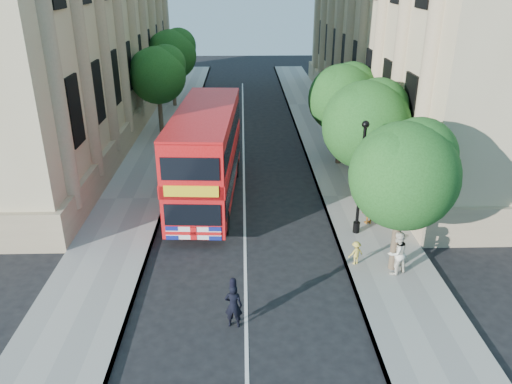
{
  "coord_description": "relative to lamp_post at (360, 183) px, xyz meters",
  "views": [
    {
      "loc": [
        -0.05,
        -13.68,
        10.76
      ],
      "look_at": [
        0.49,
        5.65,
        2.3
      ],
      "focal_mm": 35.0,
      "sensor_mm": 36.0,
      "label": 1
    }
  ],
  "objects": [
    {
      "name": "tree_right_near",
      "position": [
        0.84,
        -2.97,
        1.74
      ],
      "size": [
        4.0,
        4.0,
        6.08
      ],
      "color": "#473828",
      "rests_on": "ground"
    },
    {
      "name": "pavement_left",
      "position": [
        -10.75,
        4.0,
        -2.45
      ],
      "size": [
        3.5,
        80.0,
        0.12
      ],
      "primitive_type": "cube",
      "color": "gray",
      "rests_on": "ground"
    },
    {
      "name": "ground",
      "position": [
        -5.0,
        -6.0,
        -2.51
      ],
      "size": [
        120.0,
        120.0,
        0.0
      ],
      "primitive_type": "plane",
      "color": "black",
      "rests_on": "ground"
    },
    {
      "name": "tree_right_far",
      "position": [
        0.84,
        9.03,
        1.8
      ],
      "size": [
        4.0,
        4.0,
        6.15
      ],
      "color": "#473828",
      "rests_on": "ground"
    },
    {
      "name": "child_a",
      "position": [
        0.75,
        0.84,
        -1.77
      ],
      "size": [
        0.78,
        0.47,
        1.24
      ],
      "primitive_type": "imported",
      "rotation": [
        0.0,
        0.0,
        3.39
      ],
      "color": "orange",
      "rests_on": "pavement_right"
    },
    {
      "name": "police_constable",
      "position": [
        -5.41,
        -6.21,
        -1.71
      ],
      "size": [
        0.63,
        0.45,
        1.61
      ],
      "primitive_type": "imported",
      "rotation": [
        0.0,
        0.0,
        3.02
      ],
      "color": "black",
      "rests_on": "ground"
    },
    {
      "name": "tree_left_back",
      "position": [
        -10.96,
        24.03,
        2.2
      ],
      "size": [
        4.2,
        4.2,
        6.65
      ],
      "color": "#473828",
      "rests_on": "ground"
    },
    {
      "name": "woman_pedestrian",
      "position": [
        0.8,
        -3.35,
        -1.51
      ],
      "size": [
        1.06,
        0.98,
        1.76
      ],
      "primitive_type": "imported",
      "rotation": [
        0.0,
        0.0,
        3.6
      ],
      "color": "silver",
      "rests_on": "pavement_right"
    },
    {
      "name": "box_van",
      "position": [
        -6.91,
        9.84,
        -1.08
      ],
      "size": [
        2.4,
        5.22,
        2.92
      ],
      "rotation": [
        0.0,
        0.0,
        0.07
      ],
      "color": "black",
      "rests_on": "ground"
    },
    {
      "name": "tree_left_far",
      "position": [
        -10.96,
        16.03,
        1.93
      ],
      "size": [
        4.0,
        4.0,
        6.3
      ],
      "color": "#473828",
      "rests_on": "ground"
    },
    {
      "name": "double_decker_bus",
      "position": [
        -6.86,
        3.9,
        0.09
      ],
      "size": [
        3.27,
        10.31,
        4.7
      ],
      "rotation": [
        0.0,
        0.0,
        -0.06
      ],
      "color": "red",
      "rests_on": "ground"
    },
    {
      "name": "building_left",
      "position": [
        -18.8,
        18.0,
        6.49
      ],
      "size": [
        12.0,
        38.0,
        18.0
      ],
      "primitive_type": "cube",
      "color": "tan",
      "rests_on": "ground"
    },
    {
      "name": "lamp_post",
      "position": [
        0.0,
        0.0,
        0.0
      ],
      "size": [
        0.32,
        0.32,
        5.16
      ],
      "color": "black",
      "rests_on": "pavement_right"
    },
    {
      "name": "pavement_right",
      "position": [
        0.75,
        4.0,
        -2.45
      ],
      "size": [
        3.5,
        80.0,
        0.12
      ],
      "primitive_type": "cube",
      "color": "gray",
      "rests_on": "ground"
    },
    {
      "name": "tree_right_mid",
      "position": [
        0.84,
        3.03,
        1.93
      ],
      "size": [
        4.2,
        4.2,
        6.37
      ],
      "color": "#473828",
      "rests_on": "ground"
    },
    {
      "name": "building_right",
      "position": [
        8.8,
        18.0,
        6.49
      ],
      "size": [
        12.0,
        38.0,
        18.0
      ],
      "primitive_type": "cube",
      "color": "tan",
      "rests_on": "ground"
    },
    {
      "name": "child_b",
      "position": [
        -0.6,
        -2.64,
        -1.9
      ],
      "size": [
        0.73,
        0.58,
        0.99
      ],
      "primitive_type": "imported",
      "rotation": [
        0.0,
        0.0,
        3.52
      ],
      "color": "gold",
      "rests_on": "pavement_right"
    }
  ]
}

